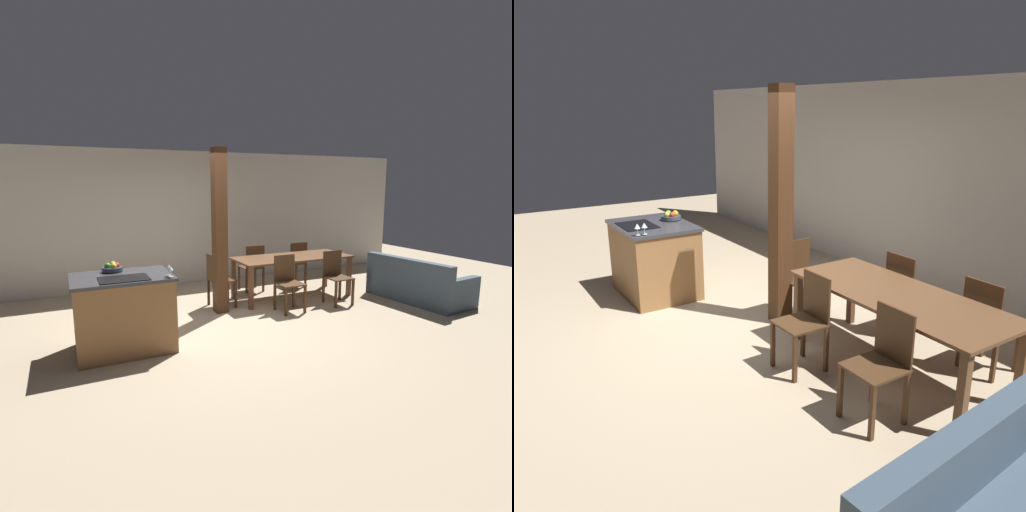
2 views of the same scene
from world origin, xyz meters
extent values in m
plane|color=tan|center=(0.00, 0.00, 0.00)|extent=(16.00, 16.00, 0.00)
cube|color=beige|center=(0.00, 2.82, 1.35)|extent=(11.20, 0.08, 2.70)
cube|color=olive|center=(-1.44, -0.25, 0.45)|extent=(1.13, 0.84, 0.90)
cube|color=#38383D|center=(-1.44, -0.25, 0.92)|extent=(1.17, 0.88, 0.04)
cube|color=black|center=(-1.44, -0.45, 0.94)|extent=(0.56, 0.40, 0.01)
cylinder|color=#383D47|center=(-1.51, 0.03, 0.97)|extent=(0.25, 0.25, 0.05)
sphere|color=red|center=(-1.45, 0.02, 1.02)|extent=(0.07, 0.07, 0.07)
sphere|color=gold|center=(-1.49, 0.08, 1.02)|extent=(0.08, 0.08, 0.08)
sphere|color=#3D8E38|center=(-1.57, 0.01, 1.02)|extent=(0.08, 0.08, 0.08)
sphere|color=yellow|center=(-1.50, -0.03, 1.02)|extent=(0.07, 0.07, 0.07)
cylinder|color=silver|center=(-0.93, -0.62, 0.95)|extent=(0.06, 0.06, 0.00)
cylinder|color=silver|center=(-0.93, -0.62, 0.99)|extent=(0.01, 0.01, 0.08)
cone|color=silver|center=(-0.93, -0.62, 1.06)|extent=(0.07, 0.07, 0.06)
cylinder|color=silver|center=(-0.93, -0.53, 0.95)|extent=(0.06, 0.06, 0.00)
cylinder|color=silver|center=(-0.93, -0.53, 0.99)|extent=(0.01, 0.01, 0.08)
cone|color=silver|center=(-0.93, -0.53, 1.06)|extent=(0.07, 0.07, 0.06)
cube|color=brown|center=(1.66, 0.88, 0.74)|extent=(2.14, 0.87, 0.03)
cube|color=brown|center=(0.66, 0.51, 0.36)|extent=(0.07, 0.07, 0.72)
cube|color=brown|center=(2.67, 0.51, 0.36)|extent=(0.07, 0.07, 0.72)
cube|color=brown|center=(0.66, 1.25, 0.36)|extent=(0.07, 0.07, 0.72)
cube|color=brown|center=(2.67, 1.25, 0.36)|extent=(0.07, 0.07, 0.72)
cube|color=#472D19|center=(1.18, 0.15, 0.46)|extent=(0.40, 0.40, 0.02)
cube|color=#472D19|center=(1.18, 0.34, 0.69)|extent=(0.38, 0.02, 0.43)
cube|color=#472D19|center=(1.00, -0.03, 0.23)|extent=(0.04, 0.04, 0.45)
cube|color=#472D19|center=(1.36, -0.03, 0.23)|extent=(0.04, 0.04, 0.45)
cube|color=#472D19|center=(1.00, 0.32, 0.23)|extent=(0.04, 0.04, 0.45)
cube|color=#472D19|center=(1.36, 0.32, 0.23)|extent=(0.04, 0.04, 0.45)
cube|color=#472D19|center=(2.14, 0.15, 0.46)|extent=(0.40, 0.40, 0.02)
cube|color=#472D19|center=(2.14, 0.34, 0.69)|extent=(0.38, 0.02, 0.43)
cube|color=#472D19|center=(1.97, -0.03, 0.23)|extent=(0.04, 0.04, 0.45)
cube|color=#472D19|center=(2.32, -0.03, 0.23)|extent=(0.04, 0.04, 0.45)
cube|color=#472D19|center=(1.97, 0.32, 0.23)|extent=(0.04, 0.04, 0.45)
cube|color=#472D19|center=(2.32, 0.32, 0.23)|extent=(0.04, 0.04, 0.45)
cube|color=#472D19|center=(1.18, 1.62, 0.46)|extent=(0.40, 0.40, 0.02)
cube|color=#472D19|center=(1.18, 1.43, 0.69)|extent=(0.38, 0.02, 0.43)
cube|color=#472D19|center=(1.36, 1.79, 0.23)|extent=(0.04, 0.04, 0.45)
cube|color=#472D19|center=(1.00, 1.79, 0.23)|extent=(0.04, 0.04, 0.45)
cube|color=#472D19|center=(1.36, 1.44, 0.23)|extent=(0.04, 0.04, 0.45)
cube|color=#472D19|center=(1.00, 1.44, 0.23)|extent=(0.04, 0.04, 0.45)
cube|color=#472D19|center=(2.14, 1.62, 0.46)|extent=(0.40, 0.40, 0.02)
cube|color=#472D19|center=(2.14, 1.43, 0.69)|extent=(0.38, 0.02, 0.43)
cube|color=#472D19|center=(2.32, 1.79, 0.23)|extent=(0.04, 0.04, 0.45)
cube|color=#472D19|center=(1.97, 1.79, 0.23)|extent=(0.04, 0.04, 0.45)
cube|color=#472D19|center=(2.32, 1.44, 0.23)|extent=(0.04, 0.04, 0.45)
cube|color=#472D19|center=(1.97, 1.44, 0.23)|extent=(0.04, 0.04, 0.45)
cube|color=#472D19|center=(0.29, 0.88, 0.46)|extent=(0.40, 0.40, 0.02)
cube|color=#472D19|center=(0.10, 0.88, 0.69)|extent=(0.02, 0.38, 0.43)
cube|color=#472D19|center=(0.47, 0.70, 0.23)|extent=(0.04, 0.04, 0.45)
cube|color=#472D19|center=(0.47, 1.06, 0.23)|extent=(0.04, 0.04, 0.45)
cube|color=#472D19|center=(0.12, 0.70, 0.23)|extent=(0.04, 0.04, 0.45)
cube|color=#472D19|center=(0.12, 1.06, 0.23)|extent=(0.04, 0.04, 0.45)
cube|color=#3D4C5B|center=(3.25, -0.31, 0.59)|extent=(0.31, 1.71, 0.38)
cube|color=#4C2D19|center=(0.17, 0.62, 1.29)|extent=(0.20, 0.20, 2.59)
camera|label=1|loc=(-2.03, -5.22, 2.02)|focal=28.00mm
camera|label=2|loc=(4.55, -2.37, 2.36)|focal=35.00mm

